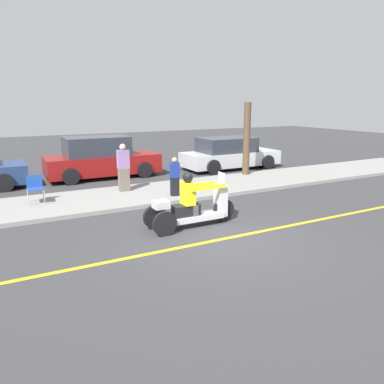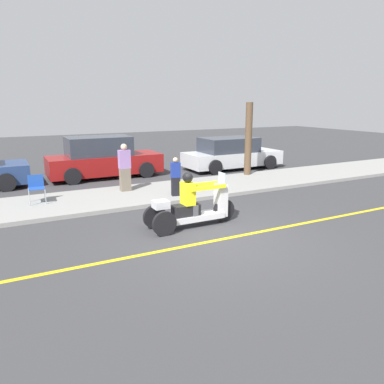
% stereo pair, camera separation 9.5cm
% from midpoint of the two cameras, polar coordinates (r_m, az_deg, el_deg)
% --- Properties ---
extents(ground_plane, '(60.00, 60.00, 0.00)m').
position_cam_midpoint_polar(ground_plane, '(8.62, 4.76, -7.23)').
color(ground_plane, '#38383A').
extents(lane_stripe, '(24.00, 0.12, 0.01)m').
position_cam_midpoint_polar(lane_stripe, '(8.54, 3.84, -7.39)').
color(lane_stripe, gold).
rests_on(lane_stripe, ground).
extents(sidewalk_strip, '(28.00, 2.80, 0.12)m').
position_cam_midpoint_polar(sidewalk_strip, '(12.55, -6.48, -0.29)').
color(sidewalk_strip, gray).
rests_on(sidewalk_strip, ground).
extents(motorcycle_trike, '(2.41, 0.70, 1.40)m').
position_cam_midpoint_polar(motorcycle_trike, '(9.31, 0.27, -2.34)').
color(motorcycle_trike, black).
rests_on(motorcycle_trike, ground).
extents(spectator_by_tree, '(0.38, 0.23, 1.59)m').
position_cam_midpoint_polar(spectator_by_tree, '(12.69, -10.00, 3.56)').
color(spectator_by_tree, '#726656').
rests_on(spectator_by_tree, sidewalk_strip).
extents(spectator_far_back, '(0.32, 0.23, 1.24)m').
position_cam_midpoint_polar(spectator_far_back, '(11.89, -2.28, 2.25)').
color(spectator_far_back, black).
rests_on(spectator_far_back, sidewalk_strip).
extents(folding_chair_curbside, '(0.49, 0.49, 0.82)m').
position_cam_midpoint_polar(folding_chair_curbside, '(12.00, -22.44, 0.87)').
color(folding_chair_curbside, '#A5A8AD').
rests_on(folding_chair_curbside, sidewalk_strip).
extents(parked_car_lot_left, '(4.53, 1.94, 1.69)m').
position_cam_midpoint_polar(parked_car_lot_left, '(15.81, -13.24, 4.99)').
color(parked_car_lot_left, maroon).
rests_on(parked_car_lot_left, ground).
extents(parked_car_lot_right, '(4.55, 2.00, 1.45)m').
position_cam_midpoint_polar(parked_car_lot_right, '(17.53, 6.14, 5.78)').
color(parked_car_lot_right, silver).
rests_on(parked_car_lot_right, ground).
extents(tree_trunk, '(0.28, 0.28, 2.92)m').
position_cam_midpoint_polar(tree_trunk, '(15.49, 8.77, 7.99)').
color(tree_trunk, brown).
rests_on(tree_trunk, sidewalk_strip).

